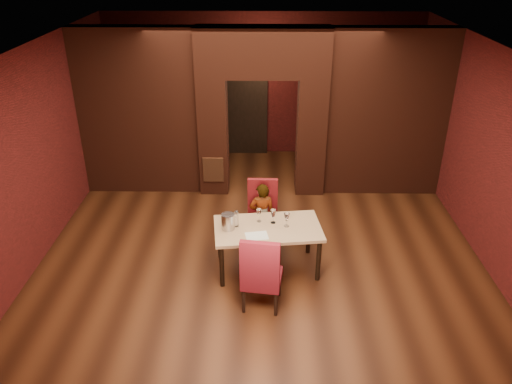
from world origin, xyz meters
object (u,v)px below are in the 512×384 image
at_px(chair_near, 262,270).
at_px(wine_glass_b, 273,216).
at_px(wine_glass_c, 287,220).
at_px(water_bottle, 236,218).
at_px(wine_glass_a, 259,215).
at_px(wine_bucket, 228,222).
at_px(potted_plant, 299,226).
at_px(dining_table, 267,248).
at_px(chair_far, 262,215).
at_px(person_seated, 262,216).

height_order(chair_near, wine_glass_b, chair_near).
height_order(wine_glass_c, water_bottle, water_bottle).
xyz_separation_m(wine_glass_b, water_bottle, (-0.55, -0.11, 0.02)).
bearing_deg(wine_glass_a, wine_bucket, -153.69).
relative_size(wine_glass_b, potted_plant, 0.48).
bearing_deg(water_bottle, wine_glass_c, 0.65).
xyz_separation_m(dining_table, water_bottle, (-0.47, 0.02, 0.50)).
xyz_separation_m(dining_table, potted_plant, (0.54, 0.89, -0.14)).
distance_m(chair_far, wine_glass_b, 0.69).
relative_size(chair_near, wine_glass_b, 5.25).
height_order(wine_bucket, water_bottle, water_bottle).
xyz_separation_m(dining_table, wine_bucket, (-0.59, -0.06, 0.49)).
bearing_deg(wine_bucket, dining_table, 5.45).
bearing_deg(dining_table, chair_far, 89.74).
bearing_deg(wine_glass_c, wine_glass_b, 153.97).
bearing_deg(wine_glass_a, chair_near, -86.98).
bearing_deg(wine_bucket, chair_far, 57.13).
distance_m(chair_far, potted_plant, 0.72).
bearing_deg(wine_glass_c, dining_table, -173.32).
bearing_deg(person_seated, wine_glass_c, 115.14).
distance_m(dining_table, wine_glass_c, 0.56).
distance_m(wine_glass_c, water_bottle, 0.75).
bearing_deg(wine_glass_b, wine_bucket, -164.49).
relative_size(wine_glass_c, water_bottle, 0.82).
xyz_separation_m(wine_glass_a, water_bottle, (-0.33, -0.14, 0.03)).
bearing_deg(wine_glass_b, chair_near, -99.42).
relative_size(dining_table, potted_plant, 3.44).
bearing_deg(wine_glass_a, wine_glass_b, -10.36).
xyz_separation_m(person_seated, wine_glass_a, (-0.04, -0.47, 0.28)).
relative_size(wine_glass_a, water_bottle, 0.78).
bearing_deg(wine_glass_c, wine_bucket, -174.16).
relative_size(dining_table, chair_near, 1.37).
bearing_deg(dining_table, wine_glass_b, 50.93).
relative_size(chair_far, wine_glass_c, 5.00).
bearing_deg(chair_near, wine_bucket, -49.49).
xyz_separation_m(person_seated, wine_bucket, (-0.50, -0.70, 0.29)).
bearing_deg(person_seated, water_bottle, 52.48).
xyz_separation_m(chair_near, person_seated, (-0.01, 1.48, -0.01)).
height_order(dining_table, chair_far, chair_far).
height_order(wine_glass_a, wine_glass_c, wine_glass_c).
height_order(wine_glass_a, water_bottle, water_bottle).
xyz_separation_m(wine_glass_a, wine_bucket, (-0.45, -0.22, 0.02)).
distance_m(person_seated, water_bottle, 0.78).
bearing_deg(wine_bucket, water_bottle, 33.75).
relative_size(wine_glass_c, wine_bucket, 0.90).
relative_size(wine_glass_b, water_bottle, 0.83).
xyz_separation_m(chair_far, water_bottle, (-0.38, -0.70, 0.33)).
relative_size(wine_bucket, potted_plant, 0.53).
bearing_deg(chair_near, potted_plant, -102.29).
bearing_deg(wine_bucket, wine_glass_a, 26.31).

